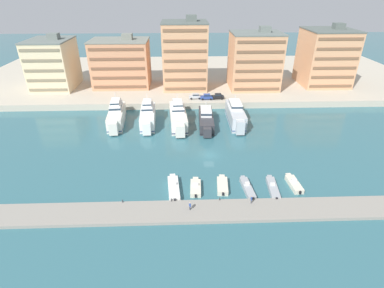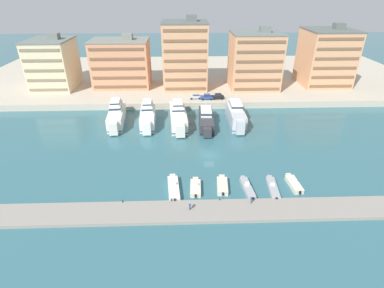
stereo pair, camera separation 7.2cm
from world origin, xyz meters
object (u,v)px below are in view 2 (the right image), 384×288
(yacht_silver_center, at_px, (236,115))
(yacht_white_left, at_px, (148,116))
(yacht_ivory_mid_left, at_px, (178,116))
(motorboat_cream_center_right, at_px, (294,184))
(motorboat_grey_center_left, at_px, (247,188))
(motorboat_grey_center, at_px, (273,188))
(yacht_charcoal_center_left, at_px, (206,119))
(pedestrian_mid_deck, at_px, (190,205))
(motorboat_white_far_left, at_px, (174,188))
(car_silver_far_left, at_px, (195,96))
(motorboat_cream_left, at_px, (195,187))
(car_black_mid_left, at_px, (218,96))
(car_blue_left, at_px, (207,97))
(pedestrian_near_edge, at_px, (251,199))
(motorboat_cream_mid_left, at_px, (222,185))
(yacht_ivory_far_left, at_px, (116,115))

(yacht_silver_center, bearing_deg, yacht_white_left, 179.50)
(yacht_ivory_mid_left, bearing_deg, motorboat_cream_center_right, -53.18)
(motorboat_grey_center_left, height_order, motorboat_grey_center, motorboat_grey_center_left)
(yacht_white_left, relative_size, yacht_charcoal_center_left, 0.97)
(motorboat_cream_center_right, distance_m, pedestrian_mid_deck, 22.51)
(motorboat_white_far_left, xyz_separation_m, pedestrian_mid_deck, (3.05, -6.68, 1.03))
(motorboat_grey_center, distance_m, car_silver_far_left, 49.82)
(motorboat_cream_center_right, bearing_deg, yacht_ivory_mid_left, 126.82)
(motorboat_cream_left, bearing_deg, car_black_mid_left, 78.50)
(car_silver_far_left, xyz_separation_m, car_blue_left, (3.73, -0.79, 0.00))
(yacht_white_left, height_order, pedestrian_mid_deck, yacht_white_left)
(car_blue_left, bearing_deg, motorboat_cream_left, -97.08)
(yacht_white_left, distance_m, car_blue_left, 23.12)
(pedestrian_near_edge, bearing_deg, car_black_mid_left, 90.46)
(motorboat_cream_mid_left, bearing_deg, yacht_silver_center, 76.30)
(motorboat_white_far_left, relative_size, motorboat_grey_center, 1.09)
(pedestrian_mid_deck, bearing_deg, motorboat_cream_center_right, 18.90)
(yacht_charcoal_center_left, distance_m, car_black_mid_left, 16.92)
(yacht_charcoal_center_left, distance_m, motorboat_cream_left, 31.21)
(motorboat_white_far_left, xyz_separation_m, car_silver_far_left, (6.43, 47.49, 2.49))
(motorboat_cream_left, relative_size, car_black_mid_left, 1.49)
(motorboat_white_far_left, xyz_separation_m, motorboat_cream_mid_left, (9.78, 0.49, -0.03))
(yacht_charcoal_center_left, height_order, yacht_silver_center, yacht_silver_center)
(motorboat_cream_center_right, distance_m, car_silver_far_left, 50.25)
(yacht_ivory_mid_left, xyz_separation_m, yacht_charcoal_center_left, (8.06, -1.19, -0.62))
(yacht_ivory_mid_left, relative_size, car_silver_far_left, 4.73)
(yacht_white_left, relative_size, pedestrian_near_edge, 10.22)
(motorboat_white_far_left, bearing_deg, yacht_charcoal_center_left, 74.12)
(motorboat_cream_mid_left, height_order, motorboat_cream_center_right, motorboat_cream_center_right)
(yacht_silver_center, height_order, motorboat_cream_center_right, yacht_silver_center)
(yacht_ivory_mid_left, relative_size, motorboat_white_far_left, 2.31)
(pedestrian_near_edge, height_order, pedestrian_mid_deck, pedestrian_near_edge)
(motorboat_cream_center_right, height_order, car_silver_far_left, car_silver_far_left)
(yacht_white_left, height_order, motorboat_grey_center_left, yacht_white_left)
(yacht_ivory_mid_left, bearing_deg, car_blue_left, 57.15)
(motorboat_grey_center, bearing_deg, yacht_ivory_far_left, 137.74)
(motorboat_white_far_left, bearing_deg, motorboat_cream_center_right, 1.41)
(yacht_ivory_far_left, distance_m, yacht_silver_center, 34.73)
(car_silver_far_left, distance_m, pedestrian_mid_deck, 54.30)
(yacht_charcoal_center_left, height_order, car_silver_far_left, yacht_charcoal_center_left)
(yacht_ivory_mid_left, relative_size, motorboat_grey_center, 2.51)
(yacht_ivory_mid_left, bearing_deg, motorboat_cream_mid_left, -74.04)
(yacht_ivory_far_left, distance_m, motorboat_grey_center, 49.94)
(car_blue_left, bearing_deg, motorboat_cream_center_right, -72.92)
(yacht_silver_center, height_order, motorboat_grey_center_left, yacht_silver_center)
(yacht_ivory_far_left, distance_m, car_blue_left, 30.56)
(yacht_silver_center, relative_size, pedestrian_mid_deck, 11.08)
(motorboat_cream_center_right, distance_m, car_black_mid_left, 47.61)
(yacht_silver_center, height_order, car_blue_left, yacht_silver_center)
(motorboat_cream_center_right, relative_size, car_silver_far_left, 1.57)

